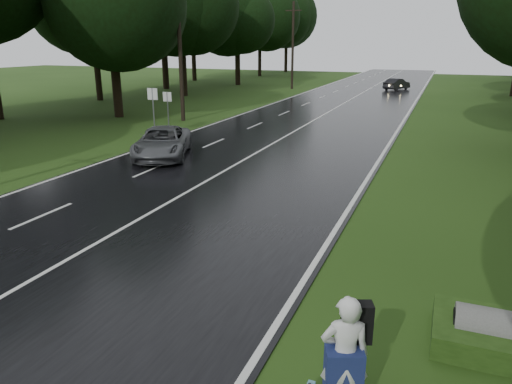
# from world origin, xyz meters

# --- Properties ---
(ground) EXTENTS (160.00, 160.00, 0.00)m
(ground) POSITION_xyz_m (0.00, 0.00, 0.00)
(ground) COLOR #274614
(ground) RESTS_ON ground
(road) EXTENTS (12.00, 140.00, 0.04)m
(road) POSITION_xyz_m (0.00, 20.00, 0.02)
(road) COLOR black
(road) RESTS_ON ground
(lane_center) EXTENTS (0.12, 140.00, 0.01)m
(lane_center) POSITION_xyz_m (0.00, 20.00, 0.04)
(lane_center) COLOR silver
(lane_center) RESTS_ON road
(grey_car) EXTENTS (4.04, 5.45, 1.38)m
(grey_car) POSITION_xyz_m (-3.81, 10.28, 0.73)
(grey_car) COLOR #54575A
(grey_car) RESTS_ON road
(far_car) EXTENTS (2.75, 4.04, 1.26)m
(far_car) POSITION_xyz_m (3.00, 48.23, 0.67)
(far_car) COLOR black
(far_car) RESTS_ON road
(hitchhiker) EXTENTS (0.82, 0.79, 1.92)m
(hitchhiker) POSITION_xyz_m (7.43, -2.66, 0.89)
(hitchhiker) COLOR silver
(hitchhiker) RESTS_ON ground
(culvert) EXTENTS (1.48, 0.74, 0.74)m
(culvert) POSITION_xyz_m (9.68, -0.14, 0.00)
(culvert) COLOR slate
(culvert) RESTS_ON ground
(utility_pole_mid) EXTENTS (1.80, 0.28, 10.20)m
(utility_pole_mid) POSITION_xyz_m (-8.50, 20.29, 0.00)
(utility_pole_mid) COLOR black
(utility_pole_mid) RESTS_ON ground
(utility_pole_far) EXTENTS (1.80, 0.28, 9.50)m
(utility_pole_far) POSITION_xyz_m (-8.50, 45.35, 0.00)
(utility_pole_far) COLOR black
(utility_pole_far) RESTS_ON ground
(road_sign_a) EXTENTS (0.66, 0.10, 2.73)m
(road_sign_a) POSITION_xyz_m (-7.20, 14.78, 0.00)
(road_sign_a) COLOR white
(road_sign_a) RESTS_ON ground
(road_sign_b) EXTENTS (0.57, 0.10, 2.37)m
(road_sign_b) POSITION_xyz_m (-7.20, 16.31, 0.00)
(road_sign_b) COLOR white
(road_sign_b) RESTS_ON ground
(tree_left_d) EXTENTS (8.43, 8.43, 13.17)m
(tree_left_d) POSITION_xyz_m (-13.73, 20.08, 0.00)
(tree_left_d) COLOR black
(tree_left_d) RESTS_ON ground
(tree_left_e) EXTENTS (9.69, 9.69, 15.14)m
(tree_left_e) POSITION_xyz_m (-16.33, 34.22, 0.00)
(tree_left_e) COLOR black
(tree_left_e) RESTS_ON ground
(tree_left_f) EXTENTS (9.05, 9.05, 14.14)m
(tree_left_f) POSITION_xyz_m (-16.46, 47.85, 0.00)
(tree_left_f) COLOR black
(tree_left_f) RESTS_ON ground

